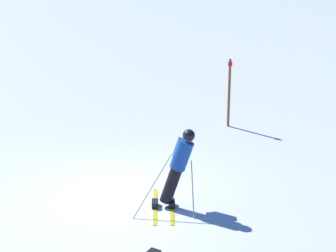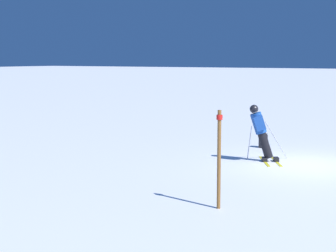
% 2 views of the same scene
% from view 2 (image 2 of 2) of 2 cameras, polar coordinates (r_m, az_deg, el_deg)
% --- Properties ---
extents(ground_plane, '(300.00, 300.00, 0.00)m').
position_cam_2_polar(ground_plane, '(17.24, 13.97, -3.89)').
color(ground_plane, white).
extents(skier, '(1.47, 1.70, 1.80)m').
position_cam_2_polar(skier, '(17.39, 9.39, -0.39)').
color(skier, yellow).
rests_on(skier, ground).
extents(spare_backpack, '(0.23, 0.31, 0.50)m').
position_cam_2_polar(spare_backpack, '(20.22, 9.64, -1.50)').
color(spare_backpack, black).
rests_on(spare_backpack, ground).
extents(trail_marker, '(0.13, 0.13, 2.10)m').
position_cam_2_polar(trail_marker, '(11.84, 5.21, -2.97)').
color(trail_marker, brown).
rests_on(trail_marker, ground).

